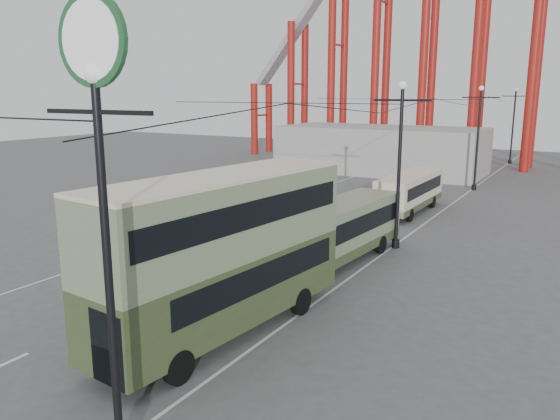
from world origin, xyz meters
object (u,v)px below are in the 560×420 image
Objects in this scene: lamp_post_near at (98,132)px; pedestrian at (257,248)px; double_decker_bus at (224,247)px; single_decker_green at (333,232)px; single_decker_cream at (410,191)px.

pedestrian is (-5.16, 14.38, -6.96)m from lamp_post_near.
pedestrian is (-3.44, 7.55, -2.43)m from double_decker_bus.
single_decker_green is 14.50m from single_decker_cream.
single_decker_cream reaches higher than pedestrian.
pedestrian is at bearing 109.75° from lamp_post_near.
lamp_post_near is 8.38m from double_decker_bus.
lamp_post_near is 6.01× the size of pedestrian.
single_decker_cream is at bearing 94.20° from lamp_post_near.
pedestrian is at bearing 120.43° from double_decker_bus.
lamp_post_near reaches higher than pedestrian.
double_decker_bus reaches higher than pedestrian.
single_decker_green is 3.99m from pedestrian.
single_decker_cream is at bearing -138.29° from pedestrian.
lamp_post_near is 31.46m from single_decker_cream.
lamp_post_near is 17.45m from single_decker_green.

